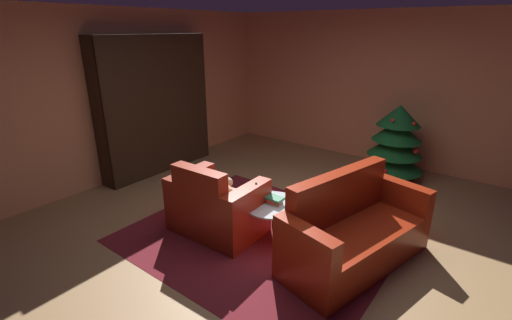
% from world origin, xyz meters
% --- Properties ---
extents(ground_plane, '(7.83, 7.83, 0.00)m').
position_xyz_m(ground_plane, '(0.00, 0.00, 0.00)').
color(ground_plane, '#957048').
extents(wall_back, '(6.19, 0.06, 2.63)m').
position_xyz_m(wall_back, '(0.00, 3.29, 1.31)').
color(wall_back, tan).
rests_on(wall_back, ground).
extents(wall_left, '(0.06, 6.64, 2.63)m').
position_xyz_m(wall_left, '(-3.06, 0.00, 1.31)').
color(wall_left, tan).
rests_on(wall_left, ground).
extents(area_rug, '(2.90, 2.50, 0.01)m').
position_xyz_m(area_rug, '(-0.15, -0.13, 0.00)').
color(area_rug, maroon).
rests_on(area_rug, ground).
extents(bookshelf_unit, '(0.34, 2.02, 2.24)m').
position_xyz_m(bookshelf_unit, '(-2.81, 0.66, 1.12)').
color(bookshelf_unit, black).
rests_on(bookshelf_unit, ground).
extents(armchair_red, '(1.08, 0.77, 0.89)m').
position_xyz_m(armchair_red, '(-0.65, -0.37, 0.32)').
color(armchair_red, maroon).
rests_on(armchair_red, ground).
extents(couch_red, '(1.09, 1.82, 0.94)m').
position_xyz_m(couch_red, '(0.89, 0.07, 0.32)').
color(couch_red, maroon).
rests_on(couch_red, ground).
extents(coffee_table, '(0.69, 0.69, 0.42)m').
position_xyz_m(coffee_table, '(-0.05, -0.05, 0.38)').
color(coffee_table, black).
rests_on(coffee_table, ground).
extents(book_stack_on_table, '(0.20, 0.14, 0.08)m').
position_xyz_m(book_stack_on_table, '(-0.03, -0.03, 0.47)').
color(book_stack_on_table, gray).
rests_on(book_stack_on_table, coffee_table).
extents(bottle_on_table, '(0.06, 0.06, 0.27)m').
position_xyz_m(bottle_on_table, '(-0.19, -0.17, 0.53)').
color(bottle_on_table, '#1D5B1C').
rests_on(bottle_on_table, coffee_table).
extents(decorated_tree, '(0.94, 0.94, 1.21)m').
position_xyz_m(decorated_tree, '(0.50, 2.62, 0.61)').
color(decorated_tree, brown).
rests_on(decorated_tree, ground).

